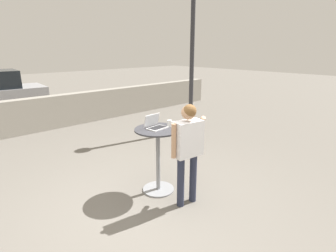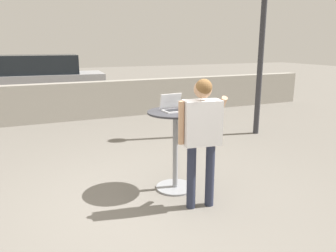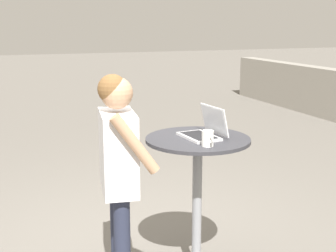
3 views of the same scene
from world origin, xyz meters
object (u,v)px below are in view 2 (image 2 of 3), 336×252
object	(u,v)px
coffee_mug	(192,106)
parked_car_near_street	(32,81)
cafe_table	(175,141)
laptop	(174,107)
standing_person	(202,128)
street_lamp	(264,13)

from	to	relation	value
coffee_mug	parked_car_near_street	distance (m)	7.86
cafe_table	laptop	world-z (taller)	laptop
cafe_table	laptop	xyz separation A→B (m)	(-0.00, 0.05, 0.46)
cafe_table	parked_car_near_street	distance (m)	7.78
coffee_mug	parked_car_near_street	xyz separation A→B (m)	(-1.78, 7.65, -0.34)
parked_car_near_street	coffee_mug	bearing A→B (deg)	-76.90
standing_person	street_lamp	world-z (taller)	street_lamp
coffee_mug	laptop	bearing A→B (deg)	159.59
coffee_mug	street_lamp	world-z (taller)	street_lamp
coffee_mug	standing_person	xyz separation A→B (m)	(-0.17, -0.57, -0.15)
coffee_mug	standing_person	world-z (taller)	standing_person
laptop	standing_person	xyz separation A→B (m)	(0.06, -0.66, -0.15)
laptop	street_lamp	distance (m)	3.74
laptop	street_lamp	bearing A→B (deg)	32.58
laptop	standing_person	distance (m)	0.68
standing_person	parked_car_near_street	bearing A→B (deg)	101.08
coffee_mug	standing_person	bearing A→B (deg)	-106.58
laptop	coffee_mug	xyz separation A→B (m)	(0.23, -0.09, 0.00)
laptop	street_lamp	size ratio (longest dim) A/B	0.09
laptop	parked_car_near_street	world-z (taller)	parked_car_near_street
street_lamp	parked_car_near_street	bearing A→B (deg)	127.94
cafe_table	parked_car_near_street	xyz separation A→B (m)	(-1.55, 7.62, 0.12)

